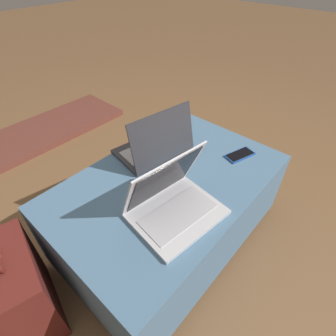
{
  "coord_description": "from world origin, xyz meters",
  "views": [
    {
      "loc": [
        -0.63,
        -0.56,
        1.2
      ],
      "look_at": [
        -0.02,
        -0.01,
        0.49
      ],
      "focal_mm": 28.0,
      "sensor_mm": 36.0,
      "label": 1
    }
  ],
  "objects": [
    {
      "name": "ground_plane",
      "position": [
        0.0,
        0.0,
        0.0
      ],
      "size": [
        14.0,
        14.0,
        0.0
      ],
      "primitive_type": "plane",
      "color": "brown"
    },
    {
      "name": "ottoman",
      "position": [
        0.0,
        0.0,
        0.21
      ],
      "size": [
        1.04,
        0.67,
        0.41
      ],
      "color": "#2A3D4E",
      "rests_on": "ground_plane"
    },
    {
      "name": "laptop_near",
      "position": [
        -0.13,
        -0.13,
        0.47
      ],
      "size": [
        0.36,
        0.3,
        0.26
      ],
      "rotation": [
        0.0,
        0.0,
        -0.13
      ],
      "color": "silver",
      "rests_on": "ottoman"
    },
    {
      "name": "laptop_far",
      "position": [
        0.09,
        0.17,
        0.46
      ],
      "size": [
        0.37,
        0.29,
        0.25
      ],
      "rotation": [
        0.0,
        0.0,
        2.98
      ],
      "color": "#333338",
      "rests_on": "ottoman"
    },
    {
      "name": "cell_phone",
      "position": [
        0.36,
        -0.15,
        0.42
      ],
      "size": [
        0.16,
        0.11,
        0.01
      ],
      "rotation": [
        0.0,
        0.0,
        1.27
      ],
      "color": "#1E4C9E",
      "rests_on": "ottoman"
    },
    {
      "name": "backpack",
      "position": [
        -0.68,
        0.17,
        0.18
      ],
      "size": [
        0.29,
        0.38,
        0.46
      ],
      "rotation": [
        0.0,
        0.0,
        -1.79
      ],
      "color": "#5B1E19",
      "rests_on": "ground_plane"
    },
    {
      "name": "fireplace_hearth",
      "position": [
        0.0,
        1.44,
        0.02
      ],
      "size": [
        1.4,
        0.5,
        0.04
      ],
      "color": "brown",
      "rests_on": "ground_plane"
    }
  ]
}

